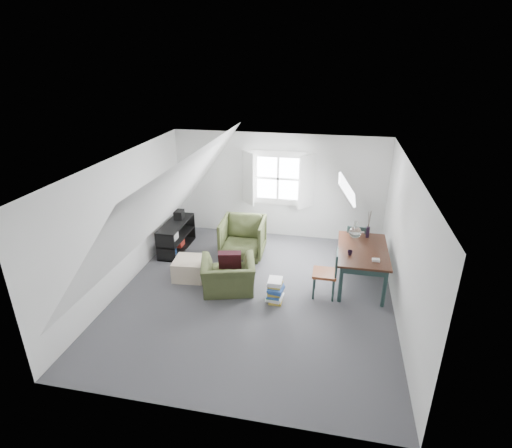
% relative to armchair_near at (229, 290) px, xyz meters
% --- Properties ---
extents(floor, '(5.50, 5.50, 0.00)m').
position_rel_armchair_near_xyz_m(floor, '(0.51, -0.03, 0.00)').
color(floor, '#454549').
rests_on(floor, ground).
extents(ceiling, '(5.50, 5.50, 0.00)m').
position_rel_armchair_near_xyz_m(ceiling, '(0.51, -0.03, 2.50)').
color(ceiling, white).
rests_on(ceiling, wall_back).
extents(wall_back, '(5.00, 0.00, 5.00)m').
position_rel_armchair_near_xyz_m(wall_back, '(0.51, 2.72, 1.25)').
color(wall_back, silver).
rests_on(wall_back, ground).
extents(wall_front, '(5.00, 0.00, 5.00)m').
position_rel_armchair_near_xyz_m(wall_front, '(0.51, -2.78, 1.25)').
color(wall_front, silver).
rests_on(wall_front, ground).
extents(wall_left, '(0.00, 5.50, 5.50)m').
position_rel_armchair_near_xyz_m(wall_left, '(-1.99, -0.03, 1.25)').
color(wall_left, silver).
rests_on(wall_left, ground).
extents(wall_right, '(0.00, 5.50, 5.50)m').
position_rel_armchair_near_xyz_m(wall_right, '(3.01, -0.03, 1.25)').
color(wall_right, silver).
rests_on(wall_right, ground).
extents(slope_left, '(3.19, 5.50, 4.48)m').
position_rel_armchair_near_xyz_m(slope_left, '(-1.04, -0.03, 1.78)').
color(slope_left, white).
rests_on(slope_left, wall_left).
extents(slope_right, '(3.19, 5.50, 4.48)m').
position_rel_armchair_near_xyz_m(slope_right, '(2.06, -0.03, 1.78)').
color(slope_right, white).
rests_on(slope_right, wall_right).
extents(dormer_window, '(1.71, 0.35, 1.30)m').
position_rel_armchair_near_xyz_m(dormer_window, '(0.51, 2.64, 1.45)').
color(dormer_window, white).
rests_on(dormer_window, wall_back).
extents(skylight, '(0.35, 0.75, 0.47)m').
position_rel_armchair_near_xyz_m(skylight, '(2.06, 1.27, 1.75)').
color(skylight, white).
rests_on(skylight, slope_right).
extents(armchair_near, '(1.17, 1.09, 0.64)m').
position_rel_armchair_near_xyz_m(armchair_near, '(0.00, 0.00, 0.00)').
color(armchair_near, '#394122').
rests_on(armchair_near, floor).
extents(armchair_far, '(0.97, 0.99, 0.87)m').
position_rel_armchair_near_xyz_m(armchair_far, '(-0.06, 1.46, 0.00)').
color(armchair_far, '#394122').
rests_on(armchair_far, floor).
extents(throw_pillow, '(0.47, 0.33, 0.44)m').
position_rel_armchair_near_xyz_m(throw_pillow, '(-0.00, 0.15, 0.55)').
color(throw_pillow, '#330D15').
rests_on(throw_pillow, armchair_near).
extents(ottoman, '(0.65, 0.65, 0.40)m').
position_rel_armchair_near_xyz_m(ottoman, '(-0.88, 0.32, 0.20)').
color(ottoman, '#B9A78E').
rests_on(ottoman, floor).
extents(dining_table, '(0.92, 1.53, 0.77)m').
position_rel_armchair_near_xyz_m(dining_table, '(2.44, 0.73, 0.66)').
color(dining_table, black).
rests_on(dining_table, floor).
extents(demijohn, '(0.24, 0.24, 0.34)m').
position_rel_armchair_near_xyz_m(demijohn, '(2.29, 1.18, 0.91)').
color(demijohn, silver).
rests_on(demijohn, dining_table).
extents(vase_twigs, '(0.07, 0.08, 0.56)m').
position_rel_armchair_near_xyz_m(vase_twigs, '(2.54, 1.28, 0.89)').
color(vase_twigs, black).
rests_on(vase_twigs, dining_table).
extents(cup, '(0.11, 0.11, 0.09)m').
position_rel_armchair_near_xyz_m(cup, '(2.19, 0.43, 0.77)').
color(cup, black).
rests_on(cup, dining_table).
extents(paper_box, '(0.13, 0.09, 0.04)m').
position_rel_armchair_near_xyz_m(paper_box, '(2.64, 0.28, 0.79)').
color(paper_box, white).
rests_on(paper_box, dining_table).
extents(dining_chair_far, '(0.43, 0.43, 0.91)m').
position_rel_armchair_near_xyz_m(dining_chair_far, '(2.33, 1.59, 0.47)').
color(dining_chair_far, brown).
rests_on(dining_chair_far, floor).
extents(dining_chair_near, '(0.43, 0.43, 0.92)m').
position_rel_armchair_near_xyz_m(dining_chair_near, '(1.80, 0.20, 0.48)').
color(dining_chair_near, brown).
rests_on(dining_chair_near, floor).
extents(media_shelf, '(0.43, 1.28, 0.66)m').
position_rel_armchair_near_xyz_m(media_shelf, '(-1.61, 1.40, 0.30)').
color(media_shelf, black).
rests_on(media_shelf, floor).
extents(electronics_box, '(0.21, 0.28, 0.21)m').
position_rel_armchair_near_xyz_m(electronics_box, '(-1.61, 1.70, 0.75)').
color(electronics_box, black).
rests_on(electronics_box, media_shelf).
extents(magazine_stack, '(0.32, 0.39, 0.43)m').
position_rel_armchair_near_xyz_m(magazine_stack, '(0.92, -0.18, 0.22)').
color(magazine_stack, '#B29933').
rests_on(magazine_stack, floor).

